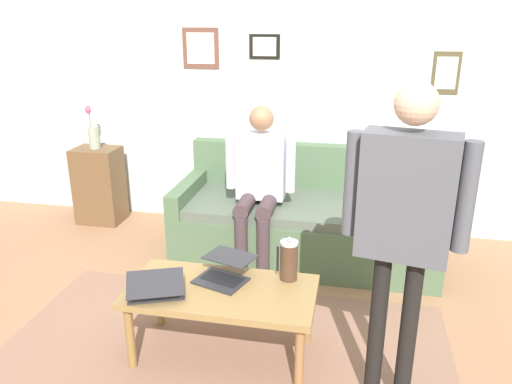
# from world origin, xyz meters

# --- Properties ---
(ground_plane) EXTENTS (7.68, 7.68, 0.00)m
(ground_plane) POSITION_xyz_m (0.00, 0.00, 0.00)
(ground_plane) COLOR #9C6F4F
(area_rug) EXTENTS (2.71, 1.76, 0.01)m
(area_rug) POSITION_xyz_m (0.10, 0.02, 0.00)
(area_rug) COLOR #8B6451
(area_rug) RESTS_ON ground_plane
(back_wall) EXTENTS (7.04, 0.11, 2.70)m
(back_wall) POSITION_xyz_m (0.00, -2.20, 1.35)
(back_wall) COLOR silver
(back_wall) RESTS_ON ground_plane
(couch) EXTENTS (2.10, 0.90, 0.88)m
(couch) POSITION_xyz_m (-0.23, -1.51, 0.30)
(couch) COLOR #4E6949
(couch) RESTS_ON ground_plane
(coffee_table) EXTENTS (1.08, 0.55, 0.45)m
(coffee_table) POSITION_xyz_m (0.10, -0.08, 0.39)
(coffee_table) COLOR olive
(coffee_table) RESTS_ON ground_plane
(laptop_left) EXTENTS (0.37, 0.39, 0.12)m
(laptop_left) POSITION_xyz_m (0.12, -0.19, 0.49)
(laptop_left) COLOR #28282D
(laptop_left) RESTS_ON coffee_table
(laptop_center) EXTENTS (0.38, 0.34, 0.14)m
(laptop_center) POSITION_xyz_m (0.44, 0.07, 0.48)
(laptop_center) COLOR #28282D
(laptop_center) RESTS_ON coffee_table
(french_press) EXTENTS (0.13, 0.11, 0.27)m
(french_press) POSITION_xyz_m (-0.26, -0.27, 0.57)
(french_press) COLOR #4C3323
(french_press) RESTS_ON coffee_table
(side_shelf) EXTENTS (0.42, 0.32, 0.74)m
(side_shelf) POSITION_xyz_m (1.82, -1.86, 0.37)
(side_shelf) COLOR brown
(side_shelf) RESTS_ON ground_plane
(flower_vase) EXTENTS (0.11, 0.10, 0.44)m
(flower_vase) POSITION_xyz_m (1.82, -1.86, 0.90)
(flower_vase) COLOR #9DA592
(flower_vase) RESTS_ON side_shelf
(person_standing) EXTENTS (0.59, 0.26, 1.67)m
(person_standing) POSITION_xyz_m (-0.84, 0.11, 1.07)
(person_standing) COLOR black
(person_standing) RESTS_ON ground_plane
(person_seated) EXTENTS (0.55, 0.51, 1.28)m
(person_seated) POSITION_xyz_m (0.12, -1.28, 0.73)
(person_seated) COLOR #443438
(person_seated) RESTS_ON ground_plane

